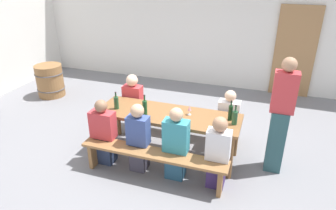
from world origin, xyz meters
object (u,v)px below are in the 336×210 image
at_px(wine_glass_1, 189,109).
at_px(standing_host, 280,118).
at_px(bench_far, 180,117).
at_px(wine_bottle_1, 116,102).
at_px(wine_glass_0, 143,106).
at_px(wooden_door, 295,52).
at_px(seated_guest_near_2, 176,145).
at_px(tasting_table, 168,118).
at_px(wine_barrel, 50,81).
at_px(seated_guest_near_3, 218,154).
at_px(wine_bottle_2, 235,117).
at_px(seated_guest_near_1, 139,139).
at_px(wine_bottle_0, 230,113).
at_px(seated_guest_far_1, 228,121).
at_px(seated_guest_far_0, 133,105).
at_px(wine_bottle_3, 145,108).
at_px(seated_guest_near_0, 104,134).
at_px(bench_near, 153,157).

relative_size(wine_glass_1, standing_host, 0.08).
bearing_deg(bench_far, standing_host, -17.65).
xyz_separation_m(wine_bottle_1, wine_glass_0, (0.47, 0.01, 0.01)).
relative_size(wooden_door, seated_guest_near_2, 1.86).
bearing_deg(wine_glass_0, tasting_table, 12.93).
height_order(seated_guest_near_2, standing_host, standing_host).
bearing_deg(wine_barrel, wine_bottle_1, -30.66).
bearing_deg(seated_guest_near_3, wine_bottle_2, -14.82).
relative_size(wine_glass_1, seated_guest_near_1, 0.14).
height_order(wine_bottle_0, seated_guest_far_1, wine_bottle_0).
relative_size(wine_glass_0, seated_guest_far_0, 0.15).
distance_m(wine_glass_1, wine_barrel, 4.06).
xyz_separation_m(wine_bottle_3, wine_glass_0, (-0.06, 0.08, -0.01)).
relative_size(wine_bottle_0, seated_guest_near_0, 0.30).
bearing_deg(seated_guest_far_0, bench_far, 99.95).
xyz_separation_m(wine_bottle_3, seated_guest_near_2, (0.62, -0.35, -0.34)).
bearing_deg(wine_glass_0, wine_bottle_0, 7.99).
height_order(seated_guest_near_3, standing_host, standing_host).
bearing_deg(bench_near, seated_guest_near_2, 26.74).
distance_m(wine_bottle_0, wine_bottle_3, 1.31).
xyz_separation_m(wine_bottle_0, seated_guest_near_0, (-1.83, -0.62, -0.37)).
relative_size(wine_bottle_2, standing_host, 0.17).
height_order(wine_bottle_2, wine_bottle_3, wine_bottle_3).
distance_m(wooden_door, seated_guest_near_1, 4.50).
distance_m(bench_far, wine_bottle_3, 1.04).
bearing_deg(seated_guest_far_1, bench_near, -36.64).
bearing_deg(wine_bottle_1, seated_guest_far_1, 19.61).
relative_size(wine_glass_0, seated_guest_near_1, 0.16).
relative_size(wine_glass_1, wine_barrel, 0.20).
relative_size(wine_bottle_0, wine_glass_1, 2.13).
bearing_deg(wine_glass_0, seated_guest_far_1, 25.62).
bearing_deg(wine_bottle_2, tasting_table, 179.26).
bearing_deg(standing_host, seated_guest_near_1, 18.82).
xyz_separation_m(wine_bottle_0, seated_guest_far_1, (-0.07, 0.42, -0.37)).
height_order(wine_glass_1, seated_guest_far_1, seated_guest_far_1).
bearing_deg(wine_glass_0, bench_near, -56.64).
relative_size(bench_far, seated_guest_far_1, 2.06).
bearing_deg(wine_bottle_2, wine_glass_0, -176.99).
bearing_deg(wooden_door, seated_guest_far_1, -110.30).
height_order(bench_far, seated_guest_far_1, seated_guest_far_1).
bearing_deg(seated_guest_far_0, wooden_door, 135.43).
xyz_separation_m(tasting_table, seated_guest_far_1, (0.89, 0.52, -0.17)).
relative_size(wine_bottle_1, wine_barrel, 0.38).
xyz_separation_m(seated_guest_near_0, seated_guest_near_2, (1.17, 0.00, 0.03)).
relative_size(wine_glass_1, seated_guest_near_3, 0.14).
bearing_deg(wine_glass_1, wine_barrel, 160.03).
distance_m(wine_bottle_1, seated_guest_far_1, 1.88).
relative_size(wine_bottle_3, seated_guest_near_1, 0.32).
bearing_deg(wine_bottle_1, wine_glass_1, 8.17).
bearing_deg(tasting_table, seated_guest_far_1, 30.44).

